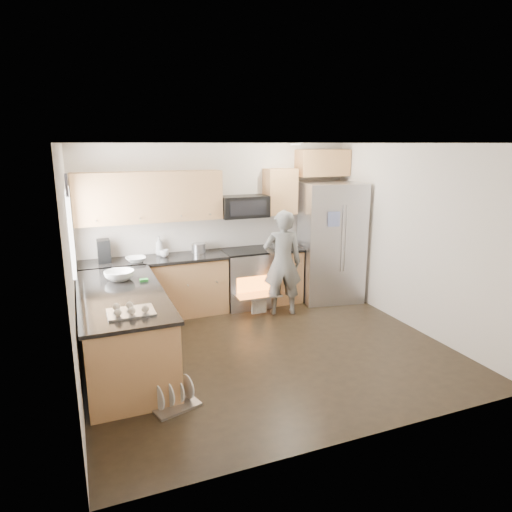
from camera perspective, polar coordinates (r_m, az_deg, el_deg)
name	(u,v)px	position (r m, az deg, el deg)	size (l,w,h in m)	color
ground	(267,349)	(6.04, 1.41, -11.59)	(4.50, 4.50, 0.00)	black
room_shell	(265,222)	(5.53, 1.09, 4.29)	(4.54, 4.04, 2.62)	silver
back_cabinet_run	(189,252)	(7.12, -8.43, 0.49)	(4.45, 0.64, 2.50)	#A87243
peninsula	(123,329)	(5.69, -16.24, -8.70)	(0.96, 2.36, 1.04)	#A87243
stove_range	(247,265)	(7.41, -1.20, -1.14)	(0.76, 0.97, 1.79)	#B7B7BC
refrigerator	(331,242)	(7.72, 9.35, 1.68)	(1.08, 0.91, 1.98)	#B7B7BC
person	(282,263)	(7.01, 3.33, -0.86)	(0.59, 0.39, 1.63)	slate
dish_rack	(173,399)	(4.92, -10.29, -17.15)	(0.55, 0.49, 0.29)	#B7B7BC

